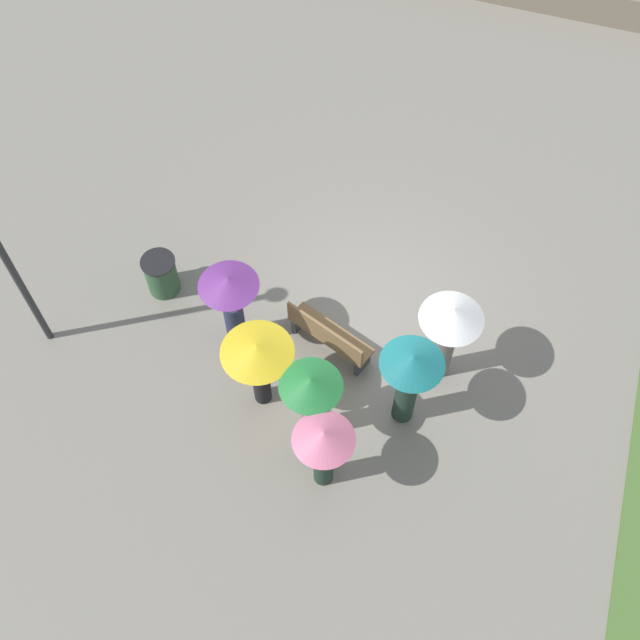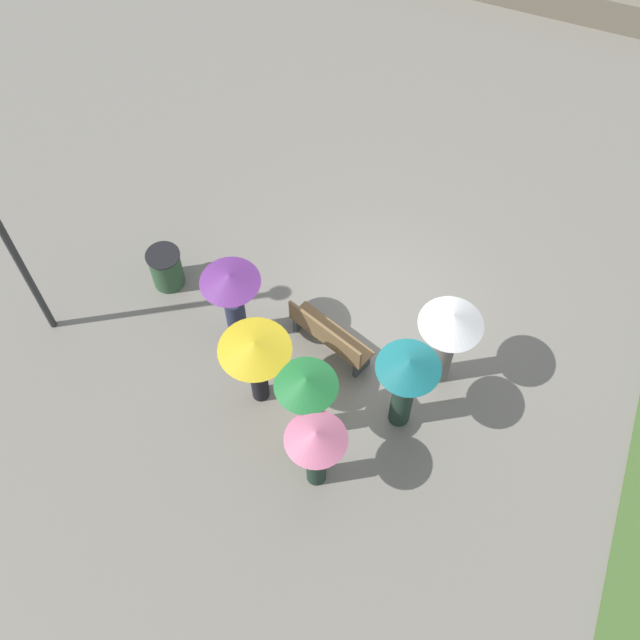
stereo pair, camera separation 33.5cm
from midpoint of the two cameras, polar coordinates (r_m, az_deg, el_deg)
The scene contains 9 objects.
ground_plane at distance 14.31m, azimuth 3.18°, elevation -0.11°, with size 90.00×90.00×0.00m, color gray.
park_bench at distance 13.61m, azimuth -0.10°, elevation -1.15°, with size 1.61×0.94×0.90m.
trash_bin at distance 14.65m, azimuth -11.86°, elevation 3.16°, with size 0.62×0.62×0.82m.
crowd_person_purple at distance 13.17m, azimuth -7.09°, elevation 1.57°, with size 0.99×0.99×1.81m.
crowd_person_yellow at distance 12.43m, azimuth -5.20°, elevation -2.73°, with size 1.15×1.15×1.74m.
crowd_person_green at distance 12.19m, azimuth -1.43°, elevation -5.29°, with size 0.98×0.98×1.77m.
crowd_person_pink at distance 11.83m, azimuth -0.56°, elevation -8.93°, with size 0.94×0.94×1.76m.
crowd_person_teal at distance 12.30m, azimuth 5.60°, elevation -4.04°, with size 0.99×0.99×1.97m.
crowd_person_white at distance 12.73m, azimuth 8.44°, elevation -0.51°, with size 1.03×1.03×1.94m.
Camera 1 is at (-1.35, 7.34, 12.23)m, focal length 45.00 mm.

